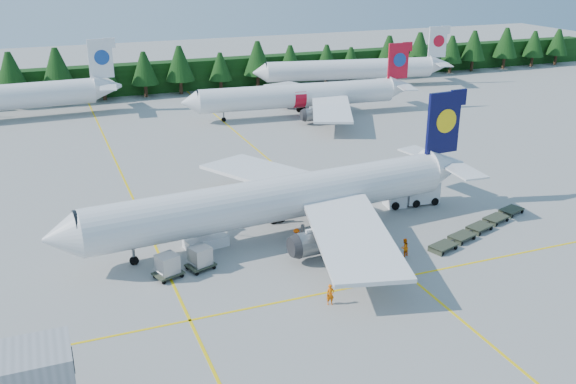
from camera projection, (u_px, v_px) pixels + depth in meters
name	position (u px, v px, depth m)	size (l,w,h in m)	color
ground	(320.00, 259.00, 60.70)	(320.00, 320.00, 0.00)	#9C9C96
taxi_stripe_a	(136.00, 206.00, 73.26)	(0.25, 120.00, 0.01)	yellow
taxi_stripe_b	(298.00, 184.00, 80.15)	(0.25, 120.00, 0.01)	yellow
taxi_stripe_cross	(349.00, 288.00, 55.48)	(80.00, 0.25, 0.01)	yellow
treeline_hedge	(155.00, 77.00, 130.92)	(220.00, 4.00, 6.00)	black
airliner_navy	(268.00, 202.00, 63.87)	(44.80, 36.76, 13.02)	silver
airliner_red	(294.00, 96.00, 111.27)	(41.06, 33.67, 11.94)	silver
airliner_far_right	(344.00, 69.00, 134.93)	(41.61, 11.11, 12.20)	silver
airstairs	(204.00, 238.00, 63.25)	(4.44, 6.03, 3.74)	silver
service_truck	(412.00, 192.00, 73.35)	(6.38, 2.79, 3.00)	white
dolly_train	(480.00, 226.00, 66.65)	(15.41, 7.43, 0.16)	#323929
uld_pair	(184.00, 261.00, 57.57)	(6.01, 3.10, 1.87)	#323929
crew_a	(330.00, 295.00, 52.63)	(0.67, 0.44, 1.83)	#EA5D04
crew_b	(404.00, 247.00, 60.97)	(0.89, 0.69, 1.83)	#F96505
crew_c	(296.00, 237.00, 63.15)	(0.75, 0.51, 1.83)	#FF5005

